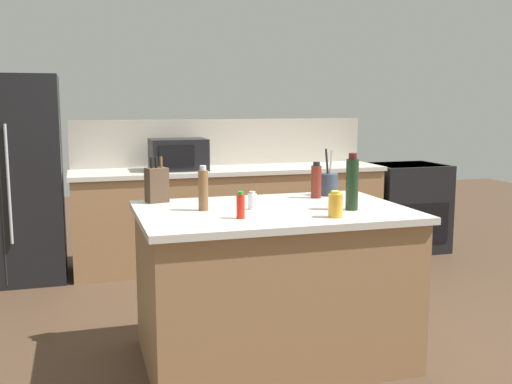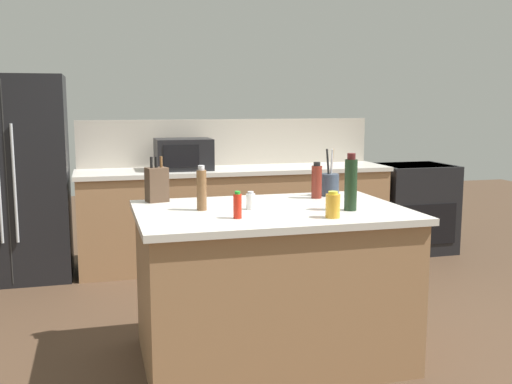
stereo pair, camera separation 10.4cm
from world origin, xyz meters
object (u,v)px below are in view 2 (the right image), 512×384
(vinegar_bottle, at_px, (317,181))
(pepper_grinder, at_px, (202,189))
(knife_block, at_px, (157,184))
(salt_shaker, at_px, (251,201))
(hot_sauce_bottle, at_px, (237,206))
(refrigerator, at_px, (13,178))
(utensil_crock, at_px, (330,184))
(honey_jar, at_px, (333,205))
(wine_bottle, at_px, (351,184))
(range_oven, at_px, (413,207))
(microwave, at_px, (183,154))

(vinegar_bottle, bearing_deg, pepper_grinder, -163.49)
(knife_block, height_order, salt_shaker, knife_block)
(hot_sauce_bottle, bearing_deg, refrigerator, 120.35)
(utensil_crock, bearing_deg, honey_jar, -111.07)
(utensil_crock, xyz_separation_m, vinegar_bottle, (-0.13, -0.08, 0.03))
(honey_jar, bearing_deg, wine_bottle, 44.53)
(range_oven, height_order, salt_shaker, salt_shaker)
(pepper_grinder, relative_size, hot_sauce_bottle, 1.77)
(knife_block, bearing_deg, pepper_grinder, -74.12)
(knife_block, bearing_deg, microwave, 61.47)
(refrigerator, distance_m, knife_block, 2.12)
(microwave, relative_size, hot_sauce_bottle, 3.44)
(wine_bottle, bearing_deg, refrigerator, 131.70)
(vinegar_bottle, bearing_deg, wine_bottle, -86.08)
(range_oven, height_order, wine_bottle, wine_bottle)
(utensil_crock, xyz_separation_m, pepper_grinder, (-0.94, -0.32, 0.04))
(pepper_grinder, height_order, hot_sauce_bottle, pepper_grinder)
(range_oven, distance_m, utensil_crock, 2.55)
(hot_sauce_bottle, bearing_deg, knife_block, 118.77)
(pepper_grinder, distance_m, wine_bottle, 0.88)
(honey_jar, bearing_deg, microwave, 100.06)
(refrigerator, distance_m, vinegar_bottle, 2.89)
(refrigerator, distance_m, range_oven, 3.97)
(pepper_grinder, bearing_deg, vinegar_bottle, 16.51)
(range_oven, relative_size, hot_sauce_bottle, 6.09)
(pepper_grinder, distance_m, honey_jar, 0.78)
(microwave, distance_m, honey_jar, 2.60)
(utensil_crock, relative_size, pepper_grinder, 1.20)
(utensil_crock, bearing_deg, hot_sauce_bottle, -142.28)
(refrigerator, xyz_separation_m, microwave, (1.52, -0.05, 0.18))
(salt_shaker, bearing_deg, vinegar_bottle, 28.95)
(range_oven, bearing_deg, pepper_grinder, -140.96)
(knife_block, height_order, pepper_grinder, knife_block)
(microwave, height_order, vinegar_bottle, microwave)
(honey_jar, bearing_deg, knife_block, 138.09)
(pepper_grinder, bearing_deg, salt_shaker, -10.24)
(utensil_crock, bearing_deg, refrigerator, 140.27)
(hot_sauce_bottle, xyz_separation_m, honey_jar, (0.51, -0.12, -0.00))
(pepper_grinder, xyz_separation_m, honey_jar, (0.66, -0.42, -0.06))
(microwave, height_order, hot_sauce_bottle, microwave)
(microwave, xyz_separation_m, knife_block, (-0.43, -1.76, -0.03))
(honey_jar, bearing_deg, vinegar_bottle, 76.70)
(salt_shaker, distance_m, honey_jar, 0.52)
(knife_block, bearing_deg, honey_jar, -56.74)
(refrigerator, relative_size, range_oven, 1.96)
(utensil_crock, distance_m, vinegar_bottle, 0.15)
(pepper_grinder, xyz_separation_m, hot_sauce_bottle, (0.15, -0.30, -0.05))
(refrigerator, bearing_deg, hot_sauce_bottle, -59.65)
(utensil_crock, relative_size, salt_shaker, 2.94)
(knife_block, relative_size, vinegar_bottle, 1.20)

